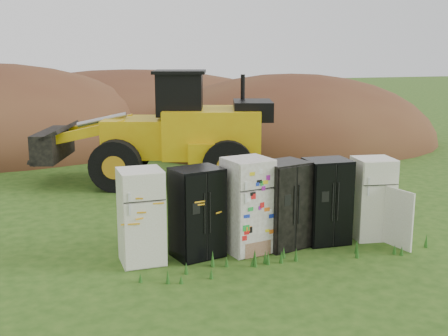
# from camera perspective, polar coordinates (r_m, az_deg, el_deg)

# --- Properties ---
(ground) EXTENTS (120.00, 120.00, 0.00)m
(ground) POSITION_cam_1_polar(r_m,az_deg,el_deg) (11.47, 4.46, -8.11)
(ground) COLOR #234612
(ground) RESTS_ON ground
(fridge_leftmost) EXTENTS (0.81, 0.78, 1.79)m
(fridge_leftmost) POSITION_cam_1_polar(r_m,az_deg,el_deg) (10.57, -8.41, -4.88)
(fridge_leftmost) COLOR white
(fridge_leftmost) RESTS_ON ground
(fridge_black_side) EXTENTS (1.06, 0.92, 1.74)m
(fridge_black_side) POSITION_cam_1_polar(r_m,az_deg,el_deg) (10.78, -2.75, -4.54)
(fridge_black_side) COLOR black
(fridge_black_side) RESTS_ON ground
(fridge_sticker) EXTENTS (0.97, 0.92, 1.87)m
(fridge_sticker) POSITION_cam_1_polar(r_m,az_deg,el_deg) (11.02, 2.38, -3.80)
(fridge_sticker) COLOR white
(fridge_sticker) RESTS_ON ground
(fridge_dark_mid) EXTENTS (1.06, 0.95, 1.76)m
(fridge_dark_mid) POSITION_cam_1_polar(r_m,az_deg,el_deg) (11.34, 6.07, -3.71)
(fridge_dark_mid) COLOR black
(fridge_dark_mid) RESTS_ON ground
(fridge_black_right) EXTENTS (0.90, 0.76, 1.75)m
(fridge_black_right) POSITION_cam_1_polar(r_m,az_deg,el_deg) (11.74, 10.36, -3.33)
(fridge_black_right) COLOR black
(fridge_black_right) RESTS_ON ground
(fridge_open_door) EXTENTS (0.87, 0.82, 1.72)m
(fridge_open_door) POSITION_cam_1_polar(r_m,az_deg,el_deg) (12.22, 14.82, -2.99)
(fridge_open_door) COLOR white
(fridge_open_door) RESTS_ON ground
(wheel_loader) EXTENTS (7.40, 4.69, 3.33)m
(wheel_loader) POSITION_cam_1_polar(r_m,az_deg,el_deg) (16.82, -7.29, 4.14)
(wheel_loader) COLOR gold
(wheel_loader) RESTS_ON ground
(dirt_mound_right) EXTENTS (12.97, 9.51, 5.90)m
(dirt_mound_right) POSITION_cam_1_polar(r_m,az_deg,el_deg) (23.84, 6.67, 2.41)
(dirt_mound_right) COLOR #4A2417
(dirt_mound_right) RESTS_ON ground
(dirt_mound_back) EXTENTS (18.65, 12.43, 5.98)m
(dirt_mound_back) POSITION_cam_1_polar(r_m,az_deg,el_deg) (27.83, -9.62, 3.70)
(dirt_mound_back) COLOR #4A2417
(dirt_mound_back) RESTS_ON ground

